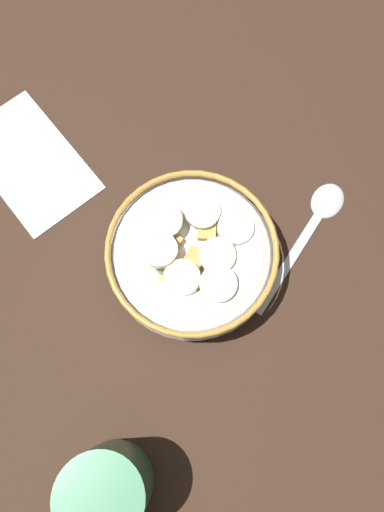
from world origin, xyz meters
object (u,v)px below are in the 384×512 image
spoon (318,217)px  cereal_bowl (192,256)px  folded_napkin (29,161)px  coffee_mug (109,491)px

spoon → cereal_bowl: bearing=-96.9°
cereal_bowl → spoon: cereal_bowl is taller
spoon → folded_napkin: 32.62cm
folded_napkin → spoon: bearing=50.4°
cereal_bowl → coffee_mug: 22.54cm
cereal_bowl → folded_napkin: bearing=-150.6°
cereal_bowl → folded_napkin: size_ratio=1.06×
spoon → folded_napkin: size_ratio=1.01×
spoon → folded_napkin: (-20.77, -25.15, -0.19)cm
cereal_bowl → spoon: (1.75, 14.44, -2.61)cm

